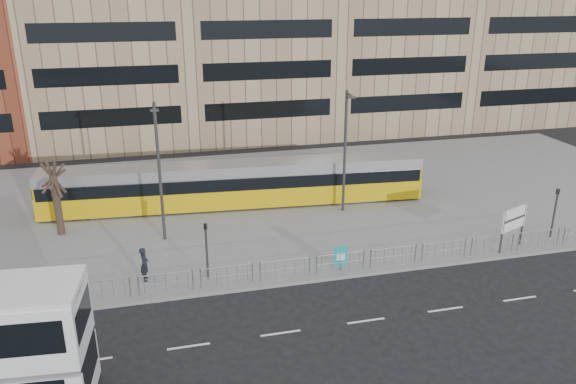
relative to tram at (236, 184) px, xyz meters
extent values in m
plane|color=black|center=(1.47, -11.40, -1.67)|extent=(120.00, 120.00, 0.00)
cube|color=slate|center=(1.47, 0.60, -1.60)|extent=(64.00, 24.00, 0.15)
cube|color=gray|center=(1.47, -11.35, -1.60)|extent=(64.00, 0.25, 0.17)
cube|color=tan|center=(-8.53, 22.60, 9.33)|extent=(14.00, 16.00, 22.00)
cube|color=tan|center=(5.47, 22.60, 10.33)|extent=(14.00, 16.00, 24.00)
cube|color=tan|center=(19.47, 22.60, 8.83)|extent=(14.00, 16.00, 21.00)
cube|color=tan|center=(33.47, 22.60, 9.83)|extent=(14.00, 16.00, 23.00)
cylinder|color=#989BA0|center=(3.47, -10.90, -0.47)|extent=(32.00, 0.05, 0.05)
cylinder|color=#989BA0|center=(3.47, -10.90, -0.97)|extent=(32.00, 0.04, 0.04)
cylinder|color=#989BA0|center=(-12.53, -10.90, -0.97)|extent=(0.07, 0.07, 1.10)
cube|color=white|center=(2.47, -15.40, -1.67)|extent=(62.00, 0.12, 0.01)
cylinder|color=black|center=(-10.54, -16.21, -1.12)|extent=(1.14, 0.43, 1.11)
cube|color=gold|center=(0.00, 0.00, -0.65)|extent=(25.85, 4.44, 1.47)
cube|color=black|center=(0.00, 0.00, 0.36)|extent=(25.49, 4.46, 0.83)
cube|color=#B2B2B7|center=(0.00, 0.00, 1.14)|extent=(25.84, 4.25, 0.74)
cube|color=gold|center=(12.28, -0.96, -0.05)|extent=(1.26, 2.15, 2.39)
cube|color=gold|center=(-12.28, 0.96, -0.05)|extent=(1.26, 2.15, 2.39)
cylinder|color=#2D2D30|center=(0.00, 0.00, 0.04)|extent=(2.36, 2.36, 2.76)
cube|color=#2D2D30|center=(8.25, -0.65, -1.29)|extent=(2.93, 2.52, 0.46)
cube|color=#2D2D30|center=(-8.25, 0.65, -1.29)|extent=(2.93, 2.52, 0.46)
cylinder|color=#2D2D30|center=(13.27, -10.97, -0.27)|extent=(0.11, 0.11, 2.51)
cylinder|color=#2D2D30|center=(15.09, -10.23, -0.27)|extent=(0.11, 0.11, 2.51)
cube|color=white|center=(14.18, -10.60, 0.33)|extent=(2.06, 0.90, 1.31)
cylinder|color=#2D2D30|center=(3.83, -10.74, -1.16)|extent=(0.06, 0.06, 0.73)
cube|color=#0BA0A2|center=(3.83, -10.74, -0.70)|extent=(0.73, 0.08, 1.10)
cube|color=white|center=(3.83, -10.77, -0.70)|extent=(0.46, 0.02, 0.46)
imported|color=black|center=(-6.21, -9.32, -0.62)|extent=(0.46, 0.68, 1.81)
cylinder|color=#2D2D30|center=(-3.09, -9.97, -0.02)|extent=(0.12, 0.12, 3.00)
imported|color=#2D2D30|center=(-3.09, -9.97, 1.08)|extent=(0.23, 0.25, 1.00)
cylinder|color=#2D2D30|center=(17.46, -9.85, -0.02)|extent=(0.12, 0.12, 3.00)
imported|color=#2D2D30|center=(17.46, -9.85, 1.08)|extent=(0.20, 0.23, 1.00)
cylinder|color=#2D2D30|center=(-5.06, -4.45, 2.61)|extent=(0.18, 0.18, 8.25)
cylinder|color=#2D2D30|center=(-5.06, -4.85, 6.53)|extent=(0.14, 0.90, 0.14)
cube|color=#2D2D30|center=(-5.06, -5.30, 6.43)|extent=(0.45, 0.20, 0.12)
cylinder|color=#2D2D30|center=(6.79, -2.67, 2.53)|extent=(0.18, 0.18, 8.10)
cylinder|color=#2D2D30|center=(6.79, -3.07, 6.38)|extent=(0.14, 0.90, 0.14)
cube|color=#2D2D30|center=(6.79, -3.52, 6.28)|extent=(0.45, 0.20, 0.12)
cylinder|color=black|center=(-11.14, -2.19, 0.36)|extent=(0.44, 0.44, 3.77)
camera|label=1|loc=(-5.30, -35.86, 12.61)|focal=35.00mm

